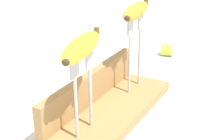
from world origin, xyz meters
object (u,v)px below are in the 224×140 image
at_px(fork_stand_left, 85,89).
at_px(banana_raised_right, 137,11).
at_px(banana_raised_left, 83,47).
at_px(banana_chunk_near, 167,50).
at_px(fork_stand_right, 136,48).
at_px(wire_coil, 80,44).

distance_m(fork_stand_left, banana_raised_right, 0.27).
bearing_deg(banana_raised_left, banana_chunk_near, 3.79).
relative_size(banana_raised_right, banana_chunk_near, 3.17).
distance_m(banana_raised_left, banana_raised_right, 0.24).
relative_size(fork_stand_right, banana_chunk_near, 3.83).
bearing_deg(fork_stand_right, fork_stand_left, 180.00).
relative_size(banana_raised_left, wire_coil, 1.89).
bearing_deg(banana_chunk_near, banana_raised_right, -173.49).
height_order(banana_raised_left, wire_coil, banana_raised_left).
height_order(fork_stand_left, fork_stand_right, fork_stand_right).
distance_m(banana_chunk_near, wire_coil, 0.34).
height_order(fork_stand_left, banana_raised_right, banana_raised_right).
bearing_deg(fork_stand_right, wire_coil, 52.98).
bearing_deg(wire_coil, fork_stand_right, -127.02).
bearing_deg(banana_raised_right, fork_stand_right, 7.49).
xyz_separation_m(banana_raised_right, banana_chunk_near, (0.34, 0.04, -0.22)).
distance_m(fork_stand_left, banana_raised_left, 0.09).
xyz_separation_m(banana_raised_left, wire_coil, (0.53, 0.38, -0.22)).
distance_m(fork_stand_right, banana_raised_left, 0.26).
bearing_deg(fork_stand_left, banana_chunk_near, 3.79).
height_order(fork_stand_right, wire_coil, fork_stand_right).
bearing_deg(fork_stand_right, banana_raised_right, -172.51).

